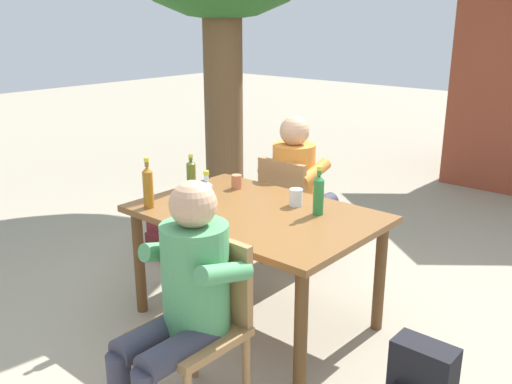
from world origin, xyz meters
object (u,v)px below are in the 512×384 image
bottle_clear (207,200)px  cup_terracotta (237,182)px  dining_table (256,225)px  bottle_amber (148,186)px  cup_glass (296,197)px  chair_far_left (291,207)px  person_in_white_shirt (184,293)px  table_knife (203,205)px  bottle_green (319,194)px  person_in_plaid_shirt (300,183)px  chair_near_right (202,316)px  bottle_olive (191,173)px  backpack_by_far_side (168,234)px

bottle_clear → cup_terracotta: bearing=117.8°
dining_table → bottle_amber: bottle_amber is taller
bottle_clear → cup_glass: 0.61m
dining_table → bottle_amber: size_ratio=4.57×
chair_far_left → cup_terracotta: chair_far_left is taller
person_in_white_shirt → bottle_amber: size_ratio=3.71×
table_knife → bottle_amber: bearing=-132.3°
dining_table → bottle_green: (0.32, 0.19, 0.22)m
chair_far_left → person_in_plaid_shirt: 0.20m
dining_table → person_in_white_shirt: (0.33, -0.90, 0.01)m
person_in_white_shirt → chair_near_right: bearing=89.4°
bottle_olive → cup_terracotta: (0.27, 0.17, -0.05)m
bottle_clear → backpack_by_far_side: 1.45m
cup_terracotta → person_in_white_shirt: bearing=-57.9°
table_knife → backpack_by_far_side: table_knife is taller
bottle_clear → backpack_by_far_side: size_ratio=0.78×
dining_table → chair_far_left: bearing=112.5°
dining_table → person_in_white_shirt: size_ratio=1.23×
bottle_green → cup_terracotta: bottle_green is taller
cup_terracotta → backpack_by_far_side: bearing=177.1°
bottle_amber → cup_terracotta: size_ratio=3.30×
chair_far_left → bottle_clear: (0.24, -1.11, 0.39)m
bottle_green → chair_far_left: bearing=137.5°
person_in_plaid_shirt → dining_table: bearing=-70.0°
bottle_amber → bottle_clear: bearing=7.3°
dining_table → bottle_clear: bearing=-105.8°
person_in_white_shirt → bottle_amber: bearing=149.4°
bottle_olive → cup_terracotta: 0.32m
bottle_amber → bottle_green: bearing=33.5°
person_in_plaid_shirt → backpack_by_far_side: bearing=-146.0°
person_in_white_shirt → dining_table: bearing=110.0°
person_in_white_shirt → backpack_by_far_side: 2.00m
person_in_white_shirt → bottle_olive: bearing=135.1°
chair_far_left → person_in_plaid_shirt: (-0.00, 0.11, 0.17)m
chair_near_right → backpack_by_far_side: size_ratio=2.24×
dining_table → person_in_plaid_shirt: 0.96m
chair_near_right → chair_far_left: 1.71m
person_in_white_shirt → cup_glass: size_ratio=10.96×
bottle_amber → backpack_by_far_side: bottle_amber is taller
cup_glass → cup_terracotta: bearing=177.1°
bottle_amber → backpack_by_far_side: bearing=133.8°
person_in_white_shirt → bottle_green: 1.11m
bottle_amber → cup_glass: (0.67, 0.62, -0.08)m
bottle_olive → cup_terracotta: bearing=33.2°
dining_table → person_in_white_shirt: person_in_white_shirt is taller
backpack_by_far_side → person_in_plaid_shirt: bearing=34.0°
chair_near_right → table_knife: (-0.65, 0.65, 0.26)m
cup_terracotta → bottle_clear: bearing=-62.2°
dining_table → cup_glass: 0.31m
bottle_clear → backpack_by_far_side: bottle_clear is taller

